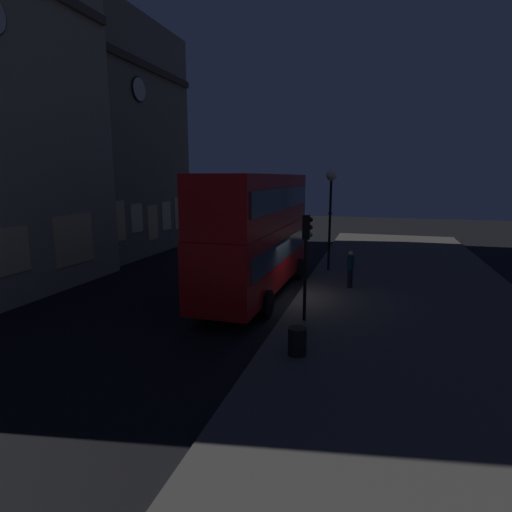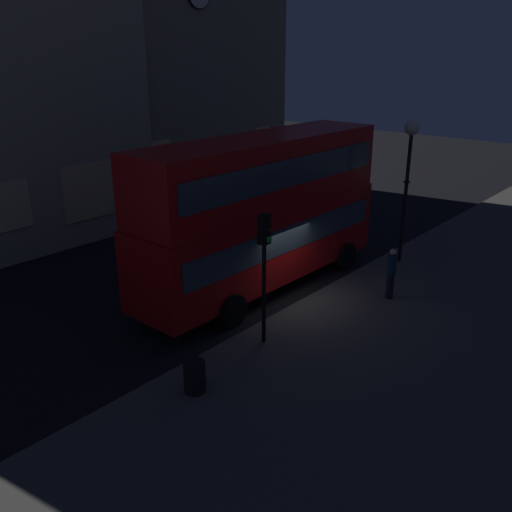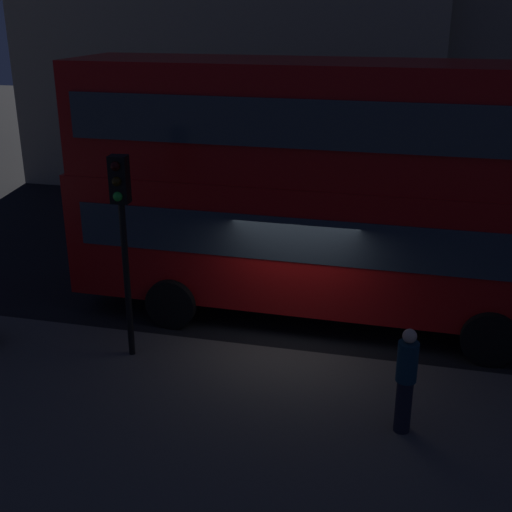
{
  "view_description": "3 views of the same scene",
  "coord_description": "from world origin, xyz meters",
  "px_view_note": "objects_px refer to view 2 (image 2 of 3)",
  "views": [
    {
      "loc": [
        -17.3,
        -3.84,
        5.32
      ],
      "look_at": [
        -1.46,
        0.8,
        2.15
      ],
      "focal_mm": 28.95,
      "sensor_mm": 36.0,
      "label": 1
    },
    {
      "loc": [
        -13.83,
        -10.63,
        8.14
      ],
      "look_at": [
        -0.3,
        1.05,
        1.44
      ],
      "focal_mm": 38.88,
      "sensor_mm": 36.0,
      "label": 2
    },
    {
      "loc": [
        2.11,
        -11.93,
        6.42
      ],
      "look_at": [
        -1.03,
        1.06,
        1.38
      ],
      "focal_mm": 46.62,
      "sensor_mm": 36.0,
      "label": 3
    }
  ],
  "objects_px": {
    "traffic_light_far_side": "(360,156)",
    "pedestrian": "(391,273)",
    "traffic_light_near_kerb": "(265,252)",
    "street_lamp": "(410,153)",
    "litter_bin": "(195,376)",
    "double_decker_bus": "(262,207)"
  },
  "relations": [
    {
      "from": "traffic_light_near_kerb",
      "to": "traffic_light_far_side",
      "type": "height_order",
      "value": "traffic_light_near_kerb"
    },
    {
      "from": "street_lamp",
      "to": "pedestrian",
      "type": "xyz_separation_m",
      "value": [
        -3.49,
        -1.41,
        -3.4
      ]
    },
    {
      "from": "traffic_light_near_kerb",
      "to": "litter_bin",
      "type": "xyz_separation_m",
      "value": [
        -3.02,
        -0.29,
        -2.38
      ]
    },
    {
      "from": "double_decker_bus",
      "to": "street_lamp",
      "type": "relative_size",
      "value": 1.89
    },
    {
      "from": "traffic_light_near_kerb",
      "to": "traffic_light_far_side",
      "type": "distance_m",
      "value": 15.69
    },
    {
      "from": "traffic_light_near_kerb",
      "to": "pedestrian",
      "type": "height_order",
      "value": "traffic_light_near_kerb"
    },
    {
      "from": "double_decker_bus",
      "to": "traffic_light_far_side",
      "type": "relative_size",
      "value": 2.66
    },
    {
      "from": "double_decker_bus",
      "to": "traffic_light_near_kerb",
      "type": "relative_size",
      "value": 2.72
    },
    {
      "from": "street_lamp",
      "to": "litter_bin",
      "type": "distance_m",
      "value": 12.31
    },
    {
      "from": "double_decker_bus",
      "to": "pedestrian",
      "type": "relative_size",
      "value": 5.93
    },
    {
      "from": "pedestrian",
      "to": "litter_bin",
      "type": "xyz_separation_m",
      "value": [
        -8.17,
        0.99,
        -0.51
      ]
    },
    {
      "from": "street_lamp",
      "to": "litter_bin",
      "type": "height_order",
      "value": "street_lamp"
    },
    {
      "from": "litter_bin",
      "to": "traffic_light_far_side",
      "type": "bearing_deg",
      "value": 18.75
    },
    {
      "from": "double_decker_bus",
      "to": "traffic_light_far_side",
      "type": "xyz_separation_m",
      "value": [
        11.48,
        2.97,
        -0.17
      ]
    },
    {
      "from": "traffic_light_far_side",
      "to": "pedestrian",
      "type": "distance_m",
      "value": 11.91
    },
    {
      "from": "pedestrian",
      "to": "double_decker_bus",
      "type": "bearing_deg",
      "value": -65.4
    },
    {
      "from": "double_decker_bus",
      "to": "street_lamp",
      "type": "bearing_deg",
      "value": -24.69
    },
    {
      "from": "street_lamp",
      "to": "pedestrian",
      "type": "relative_size",
      "value": 3.13
    },
    {
      "from": "traffic_light_near_kerb",
      "to": "street_lamp",
      "type": "relative_size",
      "value": 0.7
    },
    {
      "from": "litter_bin",
      "to": "pedestrian",
      "type": "bearing_deg",
      "value": -6.94
    },
    {
      "from": "double_decker_bus",
      "to": "litter_bin",
      "type": "distance_m",
      "value": 7.3
    },
    {
      "from": "traffic_light_far_side",
      "to": "litter_bin",
      "type": "distance_m",
      "value": 18.78
    }
  ]
}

